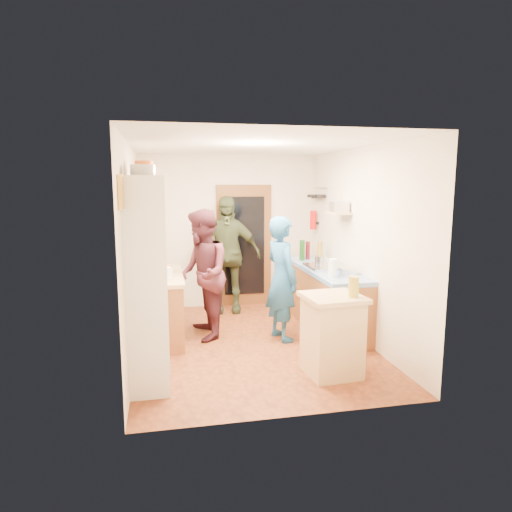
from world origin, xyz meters
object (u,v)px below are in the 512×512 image
object	(u,v)px
right_counter_base	(324,299)
island_base	(332,337)
person_left	(204,274)
person_back	(227,255)
hutch_body	(148,279)
person_hob	(285,279)

from	to	relation	value
right_counter_base	island_base	world-z (taller)	island_base
right_counter_base	person_left	bearing A→B (deg)	-176.74
person_back	island_base	bearing A→B (deg)	-65.97
island_base	right_counter_base	bearing A→B (deg)	72.74
island_base	hutch_body	bearing A→B (deg)	169.56
island_base	person_back	xyz separation A→B (m)	(-0.78, 2.77, 0.53)
person_hob	person_left	xyz separation A→B (m)	(-1.06, 0.32, 0.05)
right_counter_base	island_base	xyz separation A→B (m)	(-0.52, -1.67, 0.01)
person_left	person_back	world-z (taller)	person_back
island_base	person_hob	world-z (taller)	person_hob
person_back	right_counter_base	bearing A→B (deg)	-32.06
right_counter_base	hutch_body	bearing A→B (deg)	-152.53
right_counter_base	person_left	size ratio (longest dim) A/B	1.23
person_hob	person_back	xyz separation A→B (m)	(-0.57, 1.53, 0.12)
hutch_body	person_hob	distance (m)	1.99
hutch_body	person_back	size ratio (longest dim) A/B	1.14
island_base	person_left	distance (m)	2.07
person_left	island_base	bearing A→B (deg)	36.00
island_base	person_back	bearing A→B (deg)	105.79
hutch_body	person_left	distance (m)	1.41
person_left	person_back	xyz separation A→B (m)	(0.49, 1.20, 0.07)
island_base	person_back	distance (m)	2.93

